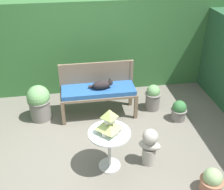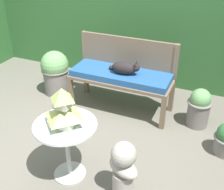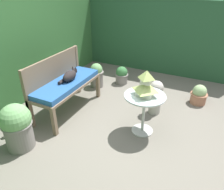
# 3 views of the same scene
# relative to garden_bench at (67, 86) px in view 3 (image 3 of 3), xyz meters

# --- Properties ---
(ground) EXTENTS (30.00, 30.00, 0.00)m
(ground) POSITION_rel_garden_bench_xyz_m (-0.15, -1.11, -0.48)
(ground) COLOR #666056
(foliage_hedge_right) EXTENTS (0.70, 3.61, 1.68)m
(foliage_hedge_right) POSITION_rel_garden_bench_xyz_m (2.70, -0.90, 0.36)
(foliage_hedge_right) COLOR #234C2D
(foliage_hedge_right) RESTS_ON ground
(garden_bench) EXTENTS (1.36, 0.51, 0.56)m
(garden_bench) POSITION_rel_garden_bench_xyz_m (0.00, 0.00, 0.00)
(garden_bench) COLOR brown
(garden_bench) RESTS_ON ground
(bench_backrest) EXTENTS (1.36, 0.06, 0.96)m
(bench_backrest) POSITION_rel_garden_bench_xyz_m (0.00, 0.23, 0.21)
(bench_backrest) COLOR brown
(bench_backrest) RESTS_ON ground
(cat) EXTENTS (0.43, 0.18, 0.19)m
(cat) POSITION_rel_garden_bench_xyz_m (0.07, -0.03, 0.17)
(cat) COLOR black
(cat) RESTS_ON garden_bench
(patio_table) EXTENTS (0.59, 0.59, 0.63)m
(patio_table) POSITION_rel_garden_bench_xyz_m (-0.00, -1.36, 0.01)
(patio_table) COLOR #B7B7B2
(patio_table) RESTS_ON ground
(pagoda_birdhouse) EXTENTS (0.29, 0.29, 0.37)m
(pagoda_birdhouse) POSITION_rel_garden_bench_xyz_m (-0.00, -1.36, 0.31)
(pagoda_birdhouse) COLOR beige
(pagoda_birdhouse) RESTS_ON patio_table
(garden_bust) EXTENTS (0.37, 0.31, 0.60)m
(garden_bust) POSITION_rel_garden_bench_xyz_m (0.58, -1.38, -0.16)
(garden_bust) COLOR #A39E93
(garden_bust) RESTS_ON ground
(potted_plant_table_far) EXTENTS (0.41, 0.41, 0.67)m
(potted_plant_table_far) POSITION_rel_garden_bench_xyz_m (-1.07, 0.04, -0.13)
(potted_plant_table_far) COLOR slate
(potted_plant_table_far) RESTS_ON ground
(potted_plant_table_near) EXTENTS (0.29, 0.29, 0.38)m
(potted_plant_table_near) POSITION_rel_garden_bench_xyz_m (1.41, -0.39, -0.29)
(potted_plant_table_near) COLOR slate
(potted_plant_table_near) RESTS_ON ground
(potted_plant_hedge_corner) EXTENTS (0.30, 0.30, 0.51)m
(potted_plant_hedge_corner) POSITION_rel_garden_bench_xyz_m (1.04, 0.03, -0.22)
(potted_plant_hedge_corner) COLOR slate
(potted_plant_hedge_corner) RESTS_ON ground
(potted_plant_path_edge) EXTENTS (0.31, 0.31, 0.37)m
(potted_plant_path_edge) POSITION_rel_garden_bench_xyz_m (1.25, -2.02, -0.31)
(potted_plant_path_edge) COLOR #9E664C
(potted_plant_path_edge) RESTS_ON ground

